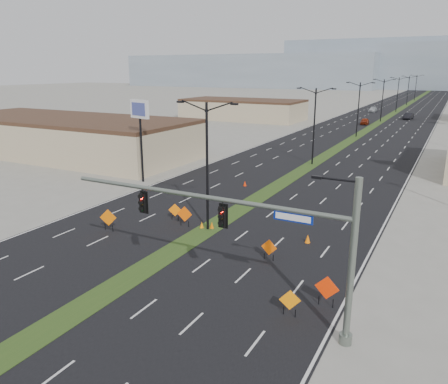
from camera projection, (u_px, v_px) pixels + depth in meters
The scene contains 29 objects.
ground at pixel (102, 296), 24.67m from camera, with size 600.00×600.00×0.00m, color gray.
road_surface at pixel (383, 120), 109.64m from camera, with size 25.00×400.00×0.02m, color black.
median_strip at pixel (383, 120), 109.64m from camera, with size 2.00×400.00×0.04m, color #254619.
building_sw_near at pixel (66, 137), 65.29m from camera, with size 40.00×16.00×5.00m, color #C2B08A.
building_sw_far at pixel (243, 110), 110.74m from camera, with size 30.00×14.00×4.50m, color #C2B08A.
mesa_west at pixel (250, 71), 313.81m from camera, with size 180.00×50.00×22.00m, color gray.
mesa_backdrop at pixel (390, 64), 305.79m from camera, with size 140.00×50.00×32.00m, color gray.
signal_mast at pixel (256, 231), 21.20m from camera, with size 16.30×0.60×8.00m.
streetlight_0 at pixel (207, 163), 33.39m from camera, with size 5.15×0.24×10.02m.
streetlight_1 at pixel (314, 124), 57.19m from camera, with size 5.15×0.24×10.02m.
streetlight_2 at pixel (358, 108), 80.98m from camera, with size 5.15×0.24×10.02m.
streetlight_3 at pixel (383, 99), 104.77m from camera, with size 5.15×0.24×10.02m.
streetlight_4 at pixel (398, 93), 128.57m from camera, with size 5.15×0.24×10.02m.
streetlight_5 at pixel (408, 90), 152.36m from camera, with size 5.15×0.24×10.02m.
streetlight_6 at pixel (416, 87), 176.15m from camera, with size 5.15×0.24×10.02m.
car_left at pixel (365, 121), 100.60m from camera, with size 1.72×4.27×1.45m, color maroon.
car_mid at pixel (408, 116), 110.73m from camera, with size 1.74×4.98×1.64m, color black.
car_far at pixel (373, 110), 129.84m from camera, with size 1.96×4.81×1.40m, color #AFB4B9.
construction_sign_0 at pixel (108, 218), 34.24m from camera, with size 1.28×0.53×1.81m.
construction_sign_1 at pixel (175, 211), 36.77m from camera, with size 1.03×0.47×1.46m.
construction_sign_2 at pixel (185, 215), 35.26m from camera, with size 1.27×0.27×1.71m.
construction_sign_3 at pixel (269, 248), 29.05m from camera, with size 1.11×0.05×1.48m.
construction_sign_4 at pixel (290, 301), 22.43m from camera, with size 1.06×0.41×1.48m.
construction_sign_5 at pixel (327, 289), 23.30m from camera, with size 1.33×0.06×1.78m.
cone_0 at pixel (212, 225), 34.95m from camera, with size 0.36×0.36×0.60m, color orange.
cone_1 at pixel (202, 225), 35.03m from camera, with size 0.34×0.34×0.56m, color orange.
cone_2 at pixel (308, 239), 32.09m from camera, with size 0.40×0.40×0.67m, color orange.
cone_3 at pixel (245, 183), 47.69m from camera, with size 0.36×0.36×0.60m, color red.
pole_sign_west at pixel (140, 116), 47.68m from camera, with size 2.96×1.18×9.16m.
Camera 1 is at (16.51, -16.30, 12.37)m, focal length 35.00 mm.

